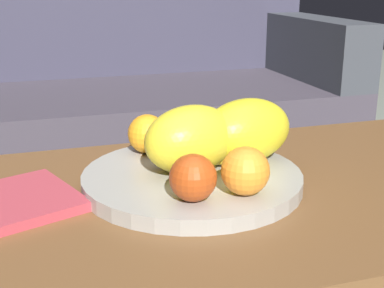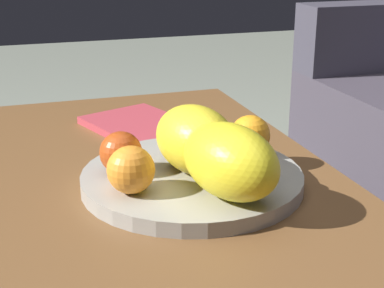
{
  "view_description": "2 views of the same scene",
  "coord_description": "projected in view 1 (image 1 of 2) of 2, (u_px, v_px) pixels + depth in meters",
  "views": [
    {
      "loc": [
        -0.3,
        -0.78,
        0.78
      ],
      "look_at": [
        -0.04,
        0.04,
        0.5
      ],
      "focal_mm": 50.63,
      "sensor_mm": 36.0,
      "label": 1
    },
    {
      "loc": [
        0.83,
        -0.25,
        0.83
      ],
      "look_at": [
        -0.04,
        0.04,
        0.5
      ],
      "focal_mm": 55.03,
      "sensor_mm": 36.0,
      "label": 2
    }
  ],
  "objects": [
    {
      "name": "orange_left",
      "position": [
        245.0,
        171.0,
        0.81
      ],
      "size": [
        0.07,
        0.07,
        0.07
      ],
      "primitive_type": "sphere",
      "color": "orange",
      "rests_on": "fruit_bowl"
    },
    {
      "name": "couch",
      "position": [
        98.0,
        112.0,
        1.9
      ],
      "size": [
        1.7,
        0.7,
        0.9
      ],
      "color": "#3D3741",
      "rests_on": "ground_plane"
    },
    {
      "name": "fruit_bowl",
      "position": [
        192.0,
        179.0,
        0.92
      ],
      "size": [
        0.37,
        0.37,
        0.03
      ],
      "primitive_type": "cylinder",
      "color": "#9D9A92",
      "rests_on": "coffee_table"
    },
    {
      "name": "melon_smaller_beside",
      "position": [
        246.0,
        131.0,
        0.95
      ],
      "size": [
        0.21,
        0.16,
        0.11
      ],
      "primitive_type": "ellipsoid",
      "rotation": [
        0.0,
        0.0,
        0.31
      ],
      "color": "yellow",
      "rests_on": "fruit_bowl"
    },
    {
      "name": "banana_bunch",
      "position": [
        194.0,
        145.0,
        0.96
      ],
      "size": [
        0.15,
        0.15,
        0.06
      ],
      "color": "yellow",
      "rests_on": "fruit_bowl"
    },
    {
      "name": "melon_large_front",
      "position": [
        191.0,
        139.0,
        0.9
      ],
      "size": [
        0.19,
        0.16,
        0.11
      ],
      "primitive_type": "ellipsoid",
      "rotation": [
        0.0,
        0.0,
        0.29
      ],
      "color": "yellow",
      "rests_on": "fruit_bowl"
    },
    {
      "name": "orange_front",
      "position": [
        147.0,
        134.0,
        1.0
      ],
      "size": [
        0.07,
        0.07,
        0.07
      ],
      "primitive_type": "sphere",
      "color": "orange",
      "rests_on": "fruit_bowl"
    },
    {
      "name": "coffee_table",
      "position": [
        219.0,
        215.0,
        0.91
      ],
      "size": [
        1.29,
        0.61,
        0.43
      ],
      "color": "brown",
      "rests_on": "ground_plane"
    },
    {
      "name": "apple_front",
      "position": [
        193.0,
        178.0,
        0.79
      ],
      "size": [
        0.07,
        0.07,
        0.07
      ],
      "primitive_type": "sphere",
      "color": "#AF4115",
      "rests_on": "fruit_bowl"
    }
  ]
}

